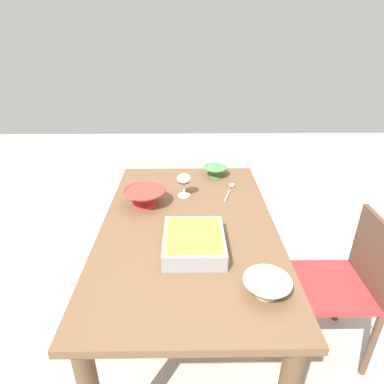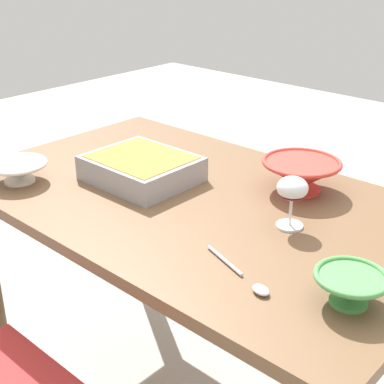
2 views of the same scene
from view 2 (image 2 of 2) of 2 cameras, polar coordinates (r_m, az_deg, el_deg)
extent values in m
cube|color=brown|center=(1.59, 0.45, -0.97)|extent=(1.39, 0.84, 0.03)
cylinder|color=brown|center=(2.39, -5.14, -2.17)|extent=(0.07, 0.07, 0.73)
cylinder|color=white|center=(1.44, 9.87, -3.37)|extent=(0.07, 0.07, 0.01)
cylinder|color=white|center=(1.42, 9.99, -1.98)|extent=(0.01, 0.01, 0.07)
ellipsoid|color=white|center=(1.40, 10.18, 0.41)|extent=(0.08, 0.08, 0.06)
ellipsoid|color=#4C0A19|center=(1.40, 10.13, -0.16)|extent=(0.07, 0.07, 0.03)
cube|color=#99999E|center=(1.69, -5.14, 2.39)|extent=(0.30, 0.26, 0.07)
cube|color=#B27A38|center=(1.68, -5.18, 3.30)|extent=(0.27, 0.23, 0.02)
cylinder|color=red|center=(1.65, 10.87, 0.28)|extent=(0.12, 0.12, 0.01)
cone|color=red|center=(1.63, 10.99, 1.68)|extent=(0.22, 0.22, 0.08)
torus|color=red|center=(1.62, 11.10, 2.97)|extent=(0.23, 0.23, 0.01)
cylinder|color=white|center=(1.76, -17.10, 1.15)|extent=(0.09, 0.09, 0.01)
cone|color=white|center=(1.75, -17.22, 2.00)|extent=(0.17, 0.17, 0.05)
torus|color=white|center=(1.74, -17.31, 2.75)|extent=(0.17, 0.17, 0.01)
cylinder|color=#4C994C|center=(1.18, 15.60, -10.67)|extent=(0.08, 0.08, 0.01)
cone|color=#4C994C|center=(1.17, 15.77, -9.41)|extent=(0.14, 0.14, 0.05)
torus|color=#4C994C|center=(1.15, 15.92, -8.28)|extent=(0.15, 0.15, 0.01)
cylinder|color=silver|center=(1.27, 3.35, -6.95)|extent=(0.13, 0.05, 0.01)
ellipsoid|color=silver|center=(1.18, 7.02, -9.85)|extent=(0.05, 0.04, 0.01)
camera|label=1|loc=(2.56, -25.54, 26.75)|focal=30.67mm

